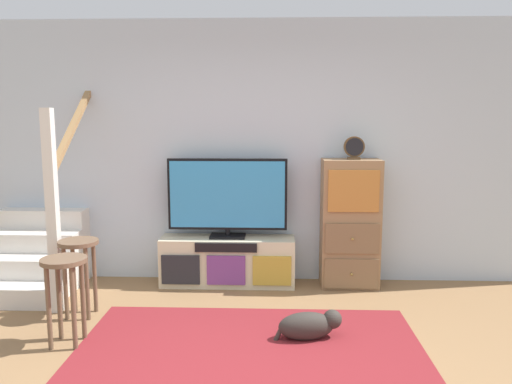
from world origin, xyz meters
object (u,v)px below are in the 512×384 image
Objects in this scene: media_console at (228,261)px; bar_stool_far at (79,259)px; television at (227,196)px; side_cabinet at (350,224)px; bar_stool_near at (65,280)px; dog at (310,325)px; desk_clock at (354,148)px.

media_console is 2.03× the size of bar_stool_far.
television is 0.93× the size of side_cabinet.
dog is (1.86, 0.15, -0.39)m from bar_stool_near.
bar_stool_far is (-1.20, -0.88, 0.26)m from media_console.
media_console is at bearing -179.53° from side_cabinet.
dog is at bearing -59.53° from media_console.
television is (-0.00, 0.02, 0.68)m from media_console.
dog is at bearing -11.94° from bar_stool_far.
television is 1.88m from bar_stool_near.
desk_clock reaches higher than television.
desk_clock is (0.02, -0.01, 0.77)m from side_cabinet.
desk_clock is at bearing -41.64° from side_cabinet.
television is 1.72m from dog.
media_console is at bearing 179.78° from desk_clock.
bar_stool_near is 1.90m from dog.
side_cabinet is 5.70× the size of desk_clock.
bar_stool_far is at bearing 168.06° from dog.
bar_stool_far is (-1.20, -0.90, -0.42)m from television.
desk_clock is 2.91m from bar_stool_near.
television is at bearing 53.11° from bar_stool_near.
side_cabinet is (1.24, -0.01, -0.28)m from television.
side_cabinet is 1.92× the size of bar_stool_near.
television reaches higher than bar_stool_far.
bar_stool_far reaches higher than media_console.
television reaches higher than bar_stool_near.
media_console is at bearing -90.00° from television.
side_cabinet is (1.24, 0.01, 0.40)m from media_console.
television is at bearing 178.70° from desk_clock.
media_console is 2.54× the size of dog.
desk_clock is 0.42× the size of dog.
media_console is 1.83m from bar_stool_near.
television is 1.35m from desk_clock.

